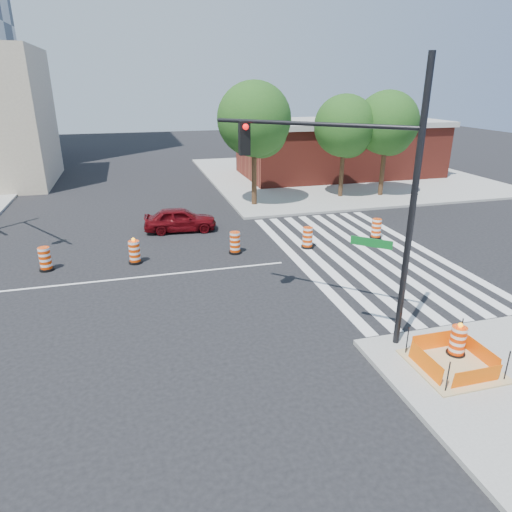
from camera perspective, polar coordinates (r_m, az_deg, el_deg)
The scene contains 17 objects.
ground at distance 19.41m, azimuth -16.83°, elevation -2.82°, with size 120.00×120.00×0.00m, color black.
sidewalk_ne at distance 40.42m, azimuth 10.13°, elevation 9.97°, with size 22.00×22.00×0.15m, color gray.
crosswalk_east at distance 21.82m, azimuth 13.10°, elevation 0.21°, with size 6.75×13.50×0.01m.
lane_centerline at distance 19.41m, azimuth -16.83°, elevation -2.81°, with size 14.00×0.12×0.01m, color silver.
excavation_pit at distance 14.04m, azimuth 23.37°, elevation -12.34°, with size 2.20×2.20×0.90m.
brick_storefront at distance 40.07m, azimuth 10.34°, elevation 13.12°, with size 16.50×8.50×4.60m.
red_coupe at distance 24.81m, azimuth -9.46°, elevation 4.54°, with size 1.53×3.80×1.29m, color #53070B.
signal_pole_se at distance 13.28m, azimuth 12.03°, elevation 9.34°, with size 4.62×4.21×8.09m.
pit_drum at distance 14.42m, azimuth 23.88°, elevation -9.80°, with size 0.53×0.53×1.05m.
tree_north_c at distance 28.91m, azimuth -0.16°, elevation 16.23°, with size 4.52×4.52×7.68m.
tree_north_d at distance 31.68m, azimuth 11.05°, elevation 15.27°, with size 4.04×4.04×6.86m.
tree_north_e at distance 32.67m, azimuth 16.06°, elevation 15.29°, with size 4.17×4.17×7.09m.
median_drum_2 at distance 21.28m, azimuth -24.85°, elevation -0.42°, with size 0.60×0.60×1.02m.
median_drum_3 at distance 20.79m, azimuth -14.94°, elevation 0.41°, with size 0.60×0.60×1.18m.
median_drum_4 at distance 21.29m, azimuth -2.64°, elevation 1.58°, with size 0.60×0.60×1.02m.
median_drum_5 at distance 22.10m, azimuth 6.46°, elevation 2.20°, with size 0.60×0.60×1.02m.
median_drum_6 at distance 24.13m, azimuth 14.80°, elevation 3.24°, with size 0.60×0.60×1.02m.
Camera 1 is at (0.94, -17.88, 7.51)m, focal length 32.00 mm.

